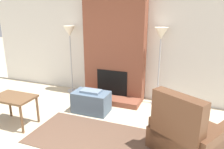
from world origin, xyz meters
The scene contains 8 objects.
wall_back centered at (0.00, 3.05, 1.30)m, with size 7.23×0.06×2.60m, color silver.
fireplace centered at (0.00, 2.83, 1.23)m, with size 1.45×0.73×2.60m.
ottoman centered at (-0.17, 1.90, 0.23)m, with size 0.76×0.44×0.49m.
armchair centered at (1.76, 1.19, 0.28)m, with size 1.27×1.26×1.00m.
side_table centered at (-1.26, 0.92, 0.48)m, with size 0.77×0.50×0.56m.
floor_lamp_left centered at (-1.17, 2.81, 1.43)m, with size 0.29×0.29×1.70m.
floor_lamp_right centered at (1.06, 2.81, 1.46)m, with size 0.29×0.29×1.73m.
area_rug centered at (0.27, 1.03, 0.01)m, with size 2.12×1.15×0.01m, color brown.
Camera 1 is at (1.76, -1.88, 2.11)m, focal length 35.00 mm.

